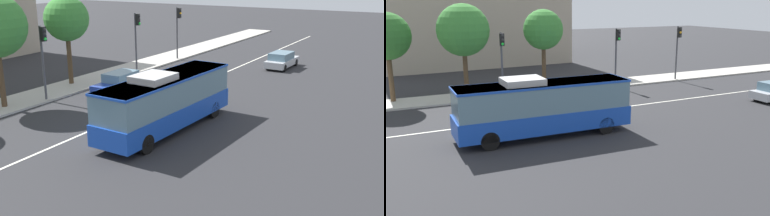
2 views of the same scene
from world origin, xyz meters
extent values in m
plane|color=#28282B|center=(0.00, 0.00, 0.00)|extent=(160.00, 160.00, 0.00)
cube|color=#B2ADA3|center=(0.00, 8.10, 0.07)|extent=(80.00, 3.45, 0.14)
cube|color=silver|center=(0.00, 0.00, 0.01)|extent=(76.00, 0.16, 0.01)
cube|color=#1947B7|center=(-3.56, -3.70, 0.98)|extent=(10.08, 2.85, 1.10)
cube|color=slate|center=(-3.56, -3.70, 2.31)|extent=(9.88, 2.77, 1.58)
cube|color=#1947B7|center=(-3.56, -3.70, 3.04)|extent=(9.98, 2.82, 0.12)
cube|color=#B2B2B2|center=(-4.76, -3.66, 3.28)|extent=(2.26, 1.88, 0.36)
cylinder|color=black|center=(-0.12, -2.72, 0.50)|extent=(1.01, 0.33, 1.00)
cylinder|color=black|center=(-0.20, -4.92, 0.50)|extent=(1.01, 0.33, 1.00)
cylinder|color=black|center=(-6.92, -2.48, 0.50)|extent=(1.01, 0.33, 1.00)
cylinder|color=black|center=(-6.99, -4.68, 0.50)|extent=(1.01, 0.33, 1.00)
cube|color=#B7BABF|center=(16.18, -3.57, 0.52)|extent=(4.54, 1.91, 0.60)
cube|color=slate|center=(15.93, -3.57, 1.14)|extent=(2.56, 1.72, 0.64)
cylinder|color=black|center=(17.70, -2.81, 0.32)|extent=(0.65, 0.24, 0.64)
cylinder|color=black|center=(17.66, -4.41, 0.32)|extent=(0.65, 0.24, 0.64)
cylinder|color=black|center=(14.70, -2.74, 0.32)|extent=(0.65, 0.24, 0.64)
cylinder|color=black|center=(14.67, -4.34, 0.32)|extent=(0.65, 0.24, 0.64)
cube|color=#1E3899|center=(1.72, 3.98, 0.52)|extent=(4.56, 1.94, 0.60)
cube|color=slate|center=(1.97, 3.99, 1.14)|extent=(2.57, 1.74, 0.64)
cylinder|color=black|center=(0.24, 3.13, 0.32)|extent=(0.65, 0.24, 0.64)
cylinder|color=black|center=(0.19, 4.73, 0.32)|extent=(0.65, 0.24, 0.64)
cylinder|color=black|center=(3.24, 3.23, 0.32)|extent=(0.65, 0.24, 0.64)
cylinder|color=black|center=(3.19, 4.83, 0.32)|extent=(0.65, 0.24, 0.64)
cylinder|color=#47474C|center=(-2.74, 6.81, 2.60)|extent=(0.16, 0.16, 5.20)
cube|color=black|center=(-2.74, 6.53, 4.65)|extent=(0.32, 0.28, 0.96)
sphere|color=#2D2D2D|center=(-2.75, 6.38, 4.97)|extent=(0.22, 0.22, 0.22)
sphere|color=#2D2D2D|center=(-2.75, 6.38, 4.65)|extent=(0.22, 0.22, 0.22)
sphere|color=#1ED838|center=(-2.75, 6.38, 4.33)|extent=(0.22, 0.22, 0.22)
cylinder|color=#47474C|center=(7.69, 6.78, 2.60)|extent=(0.16, 0.16, 5.20)
cube|color=black|center=(7.71, 6.51, 4.65)|extent=(0.35, 0.31, 0.96)
sphere|color=#2D2D2D|center=(7.73, 6.36, 4.97)|extent=(0.22, 0.22, 0.22)
sphere|color=#2D2D2D|center=(7.73, 6.36, 4.65)|extent=(0.22, 0.22, 0.22)
sphere|color=#1ED838|center=(7.73, 6.36, 4.33)|extent=(0.22, 0.22, 0.22)
cylinder|color=#47474C|center=(14.55, 6.82, 2.60)|extent=(0.16, 0.16, 5.20)
cube|color=black|center=(14.53, 6.54, 4.65)|extent=(0.33, 0.30, 0.96)
sphere|color=#2D2D2D|center=(14.53, 6.39, 4.97)|extent=(0.22, 0.22, 0.22)
sphere|color=#F9A514|center=(14.53, 6.39, 4.65)|extent=(0.22, 0.22, 0.22)
sphere|color=#2D2D2D|center=(14.53, 6.39, 4.33)|extent=(0.22, 0.22, 0.22)
cylinder|color=#4C3823|center=(1.52, 8.59, 1.95)|extent=(0.36, 0.36, 3.90)
sphere|color=#387F33|center=(1.52, 8.59, 5.17)|extent=(3.40, 3.40, 3.40)
cylinder|color=#4C3823|center=(-5.36, 7.85, 1.94)|extent=(0.36, 0.36, 3.88)
camera|label=1|loc=(-24.04, -17.13, 8.77)|focal=42.66mm
camera|label=2|loc=(-12.36, -25.40, 7.54)|focal=39.84mm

